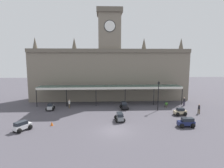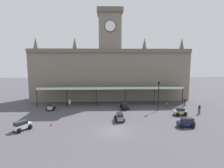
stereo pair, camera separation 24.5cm
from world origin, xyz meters
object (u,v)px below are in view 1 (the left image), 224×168
Objects in this scene: car_navy_estate at (186,123)px; pedestrian_crossing_forecourt at (199,108)px; car_white_estate at (22,126)px; victorian_lamppost at (158,93)px; car_grey_estate at (120,117)px; pedestrian_near_entrance at (69,103)px; pedestrian_beside_cars at (184,101)px; car_black_estate at (124,106)px; car_silver_sedan at (50,107)px; planter_forecourt_centre at (166,105)px; car_beige_sedan at (180,112)px; traffic_cone at (52,124)px.

car_navy_estate is 1.36× the size of pedestrian_crossing_forecourt.
car_white_estate is 22.14m from victorian_lamppost.
pedestrian_near_entrance is (-8.85, 7.56, 0.34)m from car_grey_estate.
car_navy_estate is at bearing -112.99° from pedestrian_beside_cars.
car_white_estate is at bearing -146.10° from car_black_estate.
victorian_lamppost is (-1.49, 8.09, 2.73)m from car_navy_estate.
car_white_estate is 1.46× the size of pedestrian_crossing_forecourt.
car_grey_estate is 0.94× the size of car_white_estate.
pedestrian_crossing_forecourt is (25.85, -3.53, 0.41)m from car_silver_sedan.
car_silver_sedan is (-20.96, 9.36, -0.06)m from car_navy_estate.
pedestrian_near_entrance and pedestrian_crossing_forecourt have the same top height.
car_navy_estate is 2.37× the size of planter_forecourt_centre.
car_black_estate is 1.37× the size of pedestrian_beside_cars.
pedestrian_beside_cars is (13.66, 8.41, 0.34)m from car_grey_estate.
car_navy_estate is 8.66m from victorian_lamppost.
pedestrian_near_entrance is 1.00× the size of pedestrian_crossing_forecourt.
car_silver_sedan is 22.72m from car_beige_sedan.
car_white_estate is at bearing -156.51° from pedestrian_beside_cars.
car_grey_estate is 9.43m from victorian_lamppost.
car_beige_sedan is at bearing -15.37° from pedestrian_near_entrance.
car_navy_estate is at bearing -94.65° from planter_forecourt_centre.
car_white_estate is 1.06× the size of car_black_estate.
car_white_estate is 1.14× the size of car_beige_sedan.
pedestrian_crossing_forecourt is 1.74× the size of planter_forecourt_centre.
car_black_estate is at bearing 0.08° from car_silver_sedan.
car_black_estate is (-7.46, 9.38, 0.00)m from car_navy_estate.
planter_forecourt_centre is (21.79, 0.88, -0.01)m from car_silver_sedan.
pedestrian_near_entrance is at bearing 69.05° from car_white_estate.
car_beige_sedan is at bearing 12.72° from car_grey_estate.
car_navy_estate is 12.28m from pedestrian_beside_cars.
car_silver_sedan is (0.85, 9.63, -0.06)m from car_white_estate.
traffic_cone is 21.27m from planter_forecourt_centre.
car_navy_estate is at bearing -104.84° from car_beige_sedan.
car_white_estate is 21.81m from car_navy_estate.
car_black_estate is 8.34m from planter_forecourt_centre.
pedestrian_crossing_forecourt is 2.95× the size of traffic_cone.
pedestrian_near_entrance is (-19.09, 5.25, 0.41)m from car_beige_sedan.
car_grey_estate is 1.37× the size of pedestrian_beside_cars.
pedestrian_beside_cars is at bearing 14.92° from planter_forecourt_centre.
car_navy_estate is at bearing -24.07° from car_silver_sedan.
traffic_cone is (-17.00, -6.72, -3.02)m from victorian_lamppost.
car_grey_estate is at bearing 161.94° from car_navy_estate.
victorian_lamppost is at bearing -3.75° from car_silver_sedan.
victorian_lamppost is (19.47, -1.28, 2.80)m from car_silver_sedan.
pedestrian_beside_cars is 4.12m from planter_forecourt_centre.
car_white_estate is 23.83m from car_beige_sedan.
car_silver_sedan is at bearing 84.94° from car_white_estate.
pedestrian_near_entrance is 0.31× the size of victorian_lamppost.
car_silver_sedan reaches higher than traffic_cone.
car_silver_sedan is 8.37m from traffic_cone.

